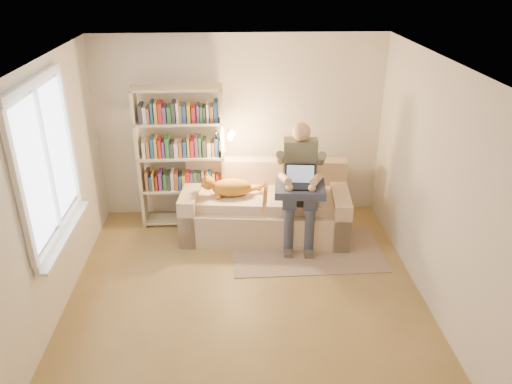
{
  "coord_description": "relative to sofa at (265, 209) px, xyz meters",
  "views": [
    {
      "loc": [
        -0.11,
        -4.51,
        3.5
      ],
      "look_at": [
        0.16,
        1.0,
        0.88
      ],
      "focal_mm": 35.0,
      "sensor_mm": 36.0,
      "label": 1
    }
  ],
  "objects": [
    {
      "name": "sofa",
      "position": [
        0.0,
        0.0,
        0.0
      ],
      "size": [
        2.32,
        1.22,
        0.95
      ],
      "rotation": [
        0.0,
        0.0,
        -0.1
      ],
      "color": "#CAB08E",
      "rests_on": "floor"
    },
    {
      "name": "window",
      "position": [
        -2.26,
        -1.39,
        1.03
      ],
      "size": [
        0.12,
        1.52,
        1.69
      ],
      "color": "white",
      "rests_on": "wall_left"
    },
    {
      "name": "bookshelf",
      "position": [
        -1.13,
        0.31,
        0.75
      ],
      "size": [
        1.31,
        0.36,
        1.99
      ],
      "rotation": [
        0.0,
        0.0,
        0.01
      ],
      "color": "beige",
      "rests_on": "floor"
    },
    {
      "name": "rug",
      "position": [
        0.51,
        -0.55,
        -0.34
      ],
      "size": [
        1.96,
        1.18,
        0.01
      ],
      "primitive_type": "cube",
      "rotation": [
        0.0,
        0.0,
        0.02
      ],
      "color": "gray",
      "rests_on": "floor"
    },
    {
      "name": "wall_right",
      "position": [
        1.68,
        -1.59,
        0.96
      ],
      "size": [
        0.02,
        4.5,
        2.6
      ],
      "primitive_type": "cube",
      "color": "silver",
      "rests_on": "floor"
    },
    {
      "name": "wall_front",
      "position": [
        -0.32,
        -3.84,
        0.96
      ],
      "size": [
        4.0,
        0.02,
        2.6
      ],
      "primitive_type": "cube",
      "color": "silver",
      "rests_on": "floor"
    },
    {
      "name": "cat",
      "position": [
        -0.56,
        -0.09,
        0.38
      ],
      "size": [
        0.81,
        0.33,
        0.29
      ],
      "rotation": [
        0.0,
        0.0,
        -0.1
      ],
      "color": "orange",
      "rests_on": "sofa"
    },
    {
      "name": "floor",
      "position": [
        -0.32,
        -1.59,
        -0.34
      ],
      "size": [
        4.5,
        4.5,
        0.0
      ],
      "primitive_type": "plane",
      "color": "olive",
      "rests_on": "ground"
    },
    {
      "name": "wall_left",
      "position": [
        -2.32,
        -1.59,
        0.96
      ],
      "size": [
        0.02,
        4.5,
        2.6
      ],
      "primitive_type": "cube",
      "color": "silver",
      "rests_on": "floor"
    },
    {
      "name": "laptop",
      "position": [
        0.46,
        -0.36,
        0.58
      ],
      "size": [
        0.41,
        0.36,
        0.32
      ],
      "rotation": [
        0.0,
        0.0,
        -0.1
      ],
      "color": "black",
      "rests_on": "blanket"
    },
    {
      "name": "ceiling",
      "position": [
        -0.32,
        -1.59,
        2.26
      ],
      "size": [
        4.0,
        4.5,
        0.02
      ],
      "primitive_type": "cube",
      "color": "white",
      "rests_on": "wall_back"
    },
    {
      "name": "wall_back",
      "position": [
        -0.32,
        0.66,
        0.96
      ],
      "size": [
        4.0,
        0.02,
        2.6
      ],
      "primitive_type": "cube",
      "color": "silver",
      "rests_on": "floor"
    },
    {
      "name": "blanket",
      "position": [
        0.46,
        -0.37,
        0.47
      ],
      "size": [
        0.69,
        0.58,
        0.1
      ],
      "primitive_type": "cube",
      "rotation": [
        0.0,
        0.0,
        -0.1
      ],
      "color": "#293149",
      "rests_on": "person"
    },
    {
      "name": "person",
      "position": [
        0.43,
        -0.21,
        0.56
      ],
      "size": [
        0.5,
        0.74,
        1.6
      ],
      "rotation": [
        0.0,
        0.0,
        -0.1
      ],
      "color": "#676C57",
      "rests_on": "sofa"
    }
  ]
}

